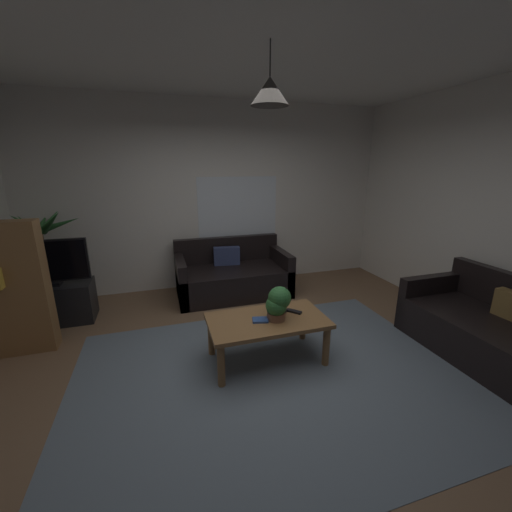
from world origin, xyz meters
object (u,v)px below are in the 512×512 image
at_px(couch_under_window, 233,277).
at_px(remote_on_table_1, 283,314).
at_px(pendant_lamp, 270,91).
at_px(remote_on_table_0, 294,311).
at_px(tv_stand, 55,303).
at_px(tv, 46,263).
at_px(bookshelf_corner, 8,289).
at_px(potted_palm_corner, 48,261).
at_px(book_on_table_0, 260,320).
at_px(couch_right_side, 486,330).
at_px(coffee_table, 267,325).
at_px(potted_plant_on_table, 278,302).

distance_m(couch_under_window, remote_on_table_1, 1.78).
distance_m(remote_on_table_1, pendant_lamp, 2.03).
xyz_separation_m(remote_on_table_0, remote_on_table_1, (-0.13, -0.01, 0.00)).
distance_m(remote_on_table_0, tv_stand, 3.00).
height_order(tv, bookshelf_corner, bookshelf_corner).
distance_m(potted_palm_corner, pendant_lamp, 3.59).
height_order(book_on_table_0, remote_on_table_1, remote_on_table_1).
relative_size(tv, potted_palm_corner, 0.65).
distance_m(couch_right_side, coffee_table, 2.28).
xyz_separation_m(remote_on_table_0, potted_palm_corner, (-2.70, 1.94, 0.22)).
distance_m(remote_on_table_1, potted_palm_corner, 3.24).
relative_size(book_on_table_0, tv, 0.16).
height_order(remote_on_table_0, tv, tv).
relative_size(bookshelf_corner, pendant_lamp, 2.92).
relative_size(couch_under_window, book_on_table_0, 11.00).
distance_m(potted_plant_on_table, potted_palm_corner, 3.21).
bearing_deg(coffee_table, couch_right_side, -14.49).
distance_m(potted_plant_on_table, pendant_lamp, 1.85).
height_order(coffee_table, remote_on_table_0, remote_on_table_0).
distance_m(tv_stand, tv, 0.54).
xyz_separation_m(couch_under_window, remote_on_table_0, (0.24, -1.75, 0.20)).
bearing_deg(pendant_lamp, potted_palm_corner, 140.32).
distance_m(coffee_table, potted_plant_on_table, 0.27).
xyz_separation_m(couch_under_window, potted_plant_on_table, (0.02, -1.84, 0.37)).
distance_m(couch_under_window, bookshelf_corner, 2.71).
bearing_deg(pendant_lamp, couch_right_side, -14.49).
relative_size(couch_right_side, book_on_table_0, 9.80).
bearing_deg(coffee_table, potted_plant_on_table, -26.02).
relative_size(couch_under_window, remote_on_table_1, 10.37).
relative_size(book_on_table_0, remote_on_table_1, 0.94).
distance_m(couch_right_side, book_on_table_0, 2.36).
relative_size(coffee_table, potted_plant_on_table, 3.45).
height_order(couch_right_side, pendant_lamp, pendant_lamp).
xyz_separation_m(remote_on_table_1, pendant_lamp, (-0.18, -0.04, 2.02)).
relative_size(book_on_table_0, bookshelf_corner, 0.11).
xyz_separation_m(book_on_table_0, remote_on_table_1, (0.26, 0.06, 0.00)).
height_order(remote_on_table_1, tv, tv).
bearing_deg(potted_palm_corner, remote_on_table_1, -37.17).
height_order(coffee_table, potted_plant_on_table, potted_plant_on_table).
height_order(book_on_table_0, bookshelf_corner, bookshelf_corner).
height_order(book_on_table_0, potted_palm_corner, potted_palm_corner).
relative_size(coffee_table, pendant_lamp, 2.43).
bearing_deg(couch_right_side, remote_on_table_0, -108.00).
relative_size(potted_plant_on_table, tv, 0.37).
bearing_deg(book_on_table_0, pendant_lamp, 16.76).
bearing_deg(potted_palm_corner, tv_stand, -74.17).
bearing_deg(coffee_table, remote_on_table_1, 11.22).
xyz_separation_m(couch_right_side, tv, (-4.48, 2.11, 0.52)).
relative_size(remote_on_table_0, tv, 0.17).
height_order(tv_stand, tv, tv).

